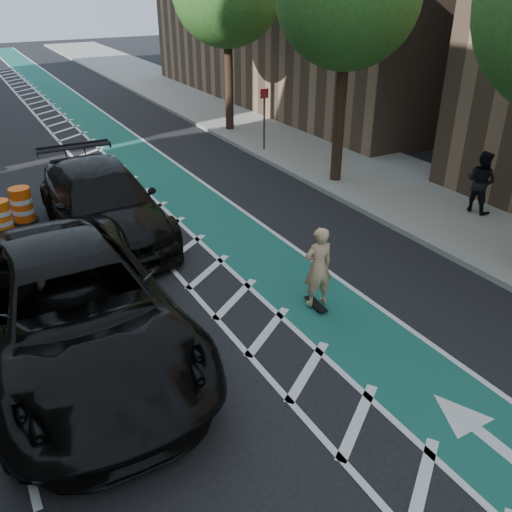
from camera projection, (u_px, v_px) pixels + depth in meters
ground at (233, 400)px, 9.00m from camera, size 120.00×120.00×0.00m
bike_lane at (175, 187)px, 18.04m from camera, size 2.00×90.00×0.01m
buffer_strip at (132, 195)px, 17.38m from camera, size 1.40×90.00×0.01m
sidewalk_right at (333, 157)px, 20.85m from camera, size 5.00×90.00×0.15m
curb_right at (279, 166)px, 19.77m from camera, size 0.12×90.00×0.16m
sign_post at (264, 119)px, 20.97m from camera, size 0.35×0.08×2.47m
skateboard at (316, 304)px, 11.49m from camera, size 0.26×0.71×0.09m
skateboarder at (318, 267)px, 11.08m from camera, size 0.68×0.49×1.76m
suv_near at (76, 310)px, 9.62m from camera, size 3.31×7.15×1.98m
suv_far at (103, 203)px, 14.37m from camera, size 2.63×6.33×1.83m
pedestrian at (481, 182)px, 15.45m from camera, size 0.81×0.97×1.80m
barrel_a at (2, 218)px, 14.70m from camera, size 0.67×0.67×0.92m
barrel_b at (22, 206)px, 15.33m from camera, size 0.74×0.74×1.01m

